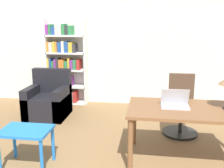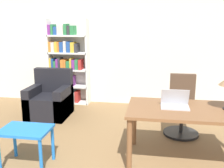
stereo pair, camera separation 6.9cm
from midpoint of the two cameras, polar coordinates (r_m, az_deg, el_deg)
name	(u,v)px [view 1 (the left image)]	position (r m, az deg, el deg)	size (l,w,h in m)	color
wall_back	(125,46)	(5.99, 2.41, 8.32)	(8.00, 0.06, 2.70)	silver
desk	(186,115)	(3.66, 15.29, -6.51)	(1.55, 0.90, 0.75)	brown
laptop	(175,103)	(3.64, 13.03, -4.04)	(0.37, 0.24, 0.24)	#B2B2B7
office_chair	(181,109)	(4.63, 14.35, -5.26)	(0.59, 0.59, 1.02)	black
side_table_blue	(26,135)	(3.65, -18.73, -10.57)	(0.64, 0.46, 0.52)	blue
armchair	(48,101)	(5.47, -14.06, -3.67)	(0.79, 0.77, 0.94)	black
bookshelf	(64,65)	(6.16, -10.72, 4.09)	(0.94, 0.28, 1.95)	white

